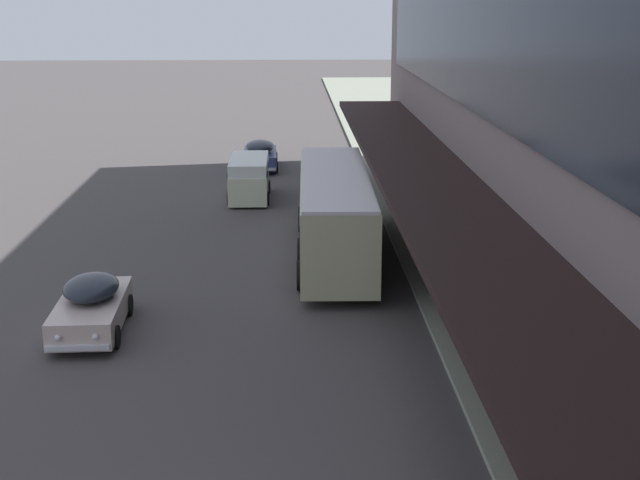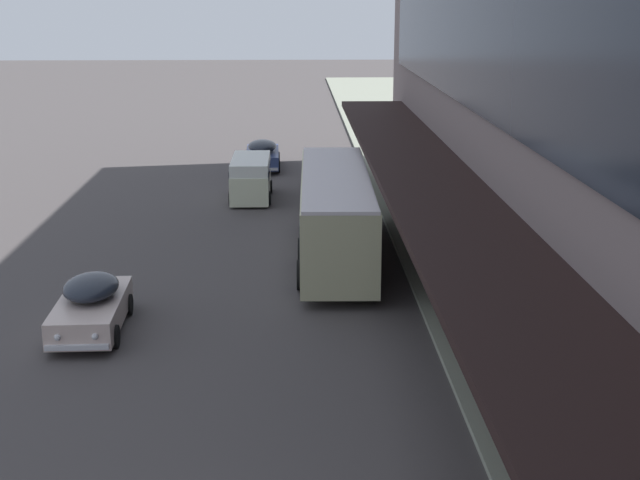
% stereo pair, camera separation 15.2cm
% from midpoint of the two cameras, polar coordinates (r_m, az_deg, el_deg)
% --- Properties ---
extents(transit_bus_kerbside_front, '(2.87, 11.47, 3.14)m').
position_cam_midpoint_polar(transit_bus_kerbside_front, '(32.07, 0.81, 1.90)').
color(transit_bus_kerbside_front, tan).
rests_on(transit_bus_kerbside_front, ground).
extents(sedan_second_near, '(2.00, 4.43, 1.58)m').
position_cam_midpoint_polar(sedan_second_near, '(26.27, -14.58, -4.06)').
color(sedan_second_near, beige).
rests_on(sedan_second_near, ground).
extents(sedan_lead_near, '(1.97, 4.78, 1.59)m').
position_cam_midpoint_polar(sedan_lead_near, '(49.42, -3.94, 5.49)').
color(sedan_lead_near, navy).
rests_on(sedan_lead_near, ground).
extents(vw_van, '(1.92, 4.56, 1.96)m').
position_cam_midpoint_polar(vw_van, '(41.94, -4.66, 4.12)').
color(vw_van, beige).
rests_on(vw_van, ground).
extents(pedestrian_at_kerb, '(0.33, 0.61, 1.86)m').
position_cam_midpoint_polar(pedestrian_at_kerb, '(19.33, 11.63, -9.83)').
color(pedestrian_at_kerb, '#302318').
rests_on(pedestrian_at_kerb, sidewalk_kerb).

